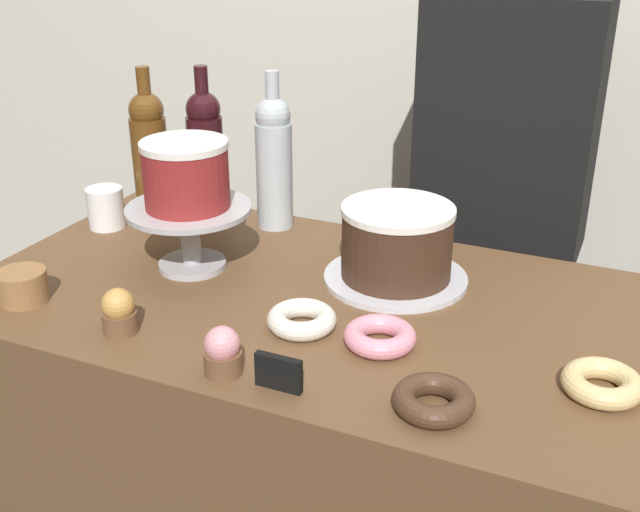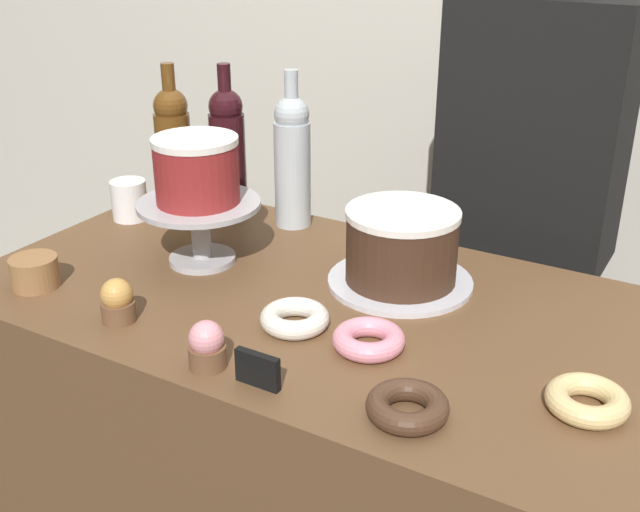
{
  "view_description": "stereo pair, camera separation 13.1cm",
  "coord_description": "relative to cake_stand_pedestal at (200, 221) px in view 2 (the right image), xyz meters",
  "views": [
    {
      "loc": [
        0.49,
        -1.09,
        1.56
      ],
      "look_at": [
        0.0,
        0.0,
        1.02
      ],
      "focal_mm": 43.76,
      "sensor_mm": 36.0,
      "label": 1
    },
    {
      "loc": [
        0.6,
        -1.03,
        1.56
      ],
      "look_at": [
        0.0,
        0.0,
        1.02
      ],
      "focal_mm": 43.76,
      "sensor_mm": 36.0,
      "label": 2
    }
  ],
  "objects": [
    {
      "name": "back_wall",
      "position": [
        0.27,
        0.89,
        0.28
      ],
      "size": [
        6.0,
        0.05,
        2.6
      ],
      "color": "beige",
      "rests_on": "ground_plane"
    },
    {
      "name": "display_counter",
      "position": [
        0.27,
        -0.02,
        -0.55
      ],
      "size": [
        1.24,
        0.66,
        0.94
      ],
      "color": "brown",
      "rests_on": "ground_plane"
    },
    {
      "name": "cake_stand_pedestal",
      "position": [
        0.0,
        0.0,
        0.0
      ],
      "size": [
        0.23,
        0.23,
        0.12
      ],
      "color": "#B2B2B7",
      "rests_on": "display_counter"
    },
    {
      "name": "white_layer_cake",
      "position": [
        0.0,
        0.0,
        0.1
      ],
      "size": [
        0.16,
        0.16,
        0.12
      ],
      "color": "maroon",
      "rests_on": "cake_stand_pedestal"
    },
    {
      "name": "silver_serving_platter",
      "position": [
        0.37,
        0.1,
        -0.08
      ],
      "size": [
        0.26,
        0.26,
        0.01
      ],
      "color": "silver",
      "rests_on": "display_counter"
    },
    {
      "name": "chocolate_round_cake",
      "position": [
        0.37,
        0.1,
        -0.01
      ],
      "size": [
        0.2,
        0.2,
        0.13
      ],
      "color": "#3D2619",
      "rests_on": "silver_serving_platter"
    },
    {
      "name": "wine_bottle_clear",
      "position": [
        0.05,
        0.25,
        0.06
      ],
      "size": [
        0.08,
        0.08,
        0.33
      ],
      "color": "#B2BCC1",
      "rests_on": "display_counter"
    },
    {
      "name": "wine_bottle_dark_red",
      "position": [
        -0.11,
        0.24,
        0.06
      ],
      "size": [
        0.08,
        0.08,
        0.33
      ],
      "color": "black",
      "rests_on": "display_counter"
    },
    {
      "name": "wine_bottle_amber",
      "position": [
        -0.21,
        0.18,
        0.06
      ],
      "size": [
        0.08,
        0.08,
        0.33
      ],
      "color": "#5B3814",
      "rests_on": "display_counter"
    },
    {
      "name": "cupcake_caramel",
      "position": [
        0.03,
        -0.25,
        -0.05
      ],
      "size": [
        0.06,
        0.06,
        0.07
      ],
      "color": "brown",
      "rests_on": "display_counter"
    },
    {
      "name": "cupcake_strawberry",
      "position": [
        0.24,
        -0.29,
        -0.05
      ],
      "size": [
        0.06,
        0.06,
        0.07
      ],
      "color": "brown",
      "rests_on": "display_counter"
    },
    {
      "name": "donut_glazed",
      "position": [
        0.74,
        -0.12,
        -0.07
      ],
      "size": [
        0.11,
        0.11,
        0.03
      ],
      "color": "#E0C17F",
      "rests_on": "display_counter"
    },
    {
      "name": "donut_pink",
      "position": [
        0.42,
        -0.12,
        -0.07
      ],
      "size": [
        0.11,
        0.11,
        0.03
      ],
      "color": "pink",
      "rests_on": "display_counter"
    },
    {
      "name": "donut_chocolate",
      "position": [
        0.54,
        -0.25,
        -0.07
      ],
      "size": [
        0.11,
        0.11,
        0.03
      ],
      "color": "#472D1E",
      "rests_on": "display_counter"
    },
    {
      "name": "donut_sugar",
      "position": [
        0.29,
        -0.13,
        -0.07
      ],
      "size": [
        0.11,
        0.11,
        0.03
      ],
      "color": "silver",
      "rests_on": "display_counter"
    },
    {
      "name": "cookie_stack",
      "position": [
        -0.19,
        -0.23,
        -0.06
      ],
      "size": [
        0.08,
        0.08,
        0.05
      ],
      "color": "olive",
      "rests_on": "display_counter"
    },
    {
      "name": "price_sign_chalkboard",
      "position": [
        0.33,
        -0.29,
        -0.06
      ],
      "size": [
        0.07,
        0.01,
        0.05
      ],
      "color": "black",
      "rests_on": "display_counter"
    },
    {
      "name": "coffee_cup_ceramic",
      "position": [
        -0.27,
        0.1,
        -0.04
      ],
      "size": [
        0.08,
        0.08,
        0.09
      ],
      "color": "white",
      "rests_on": "display_counter"
    },
    {
      "name": "barista_figure",
      "position": [
        0.46,
        0.55,
        -0.18
      ],
      "size": [
        0.36,
        0.22,
        1.6
      ],
      "color": "black",
      "rests_on": "ground_plane"
    }
  ]
}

